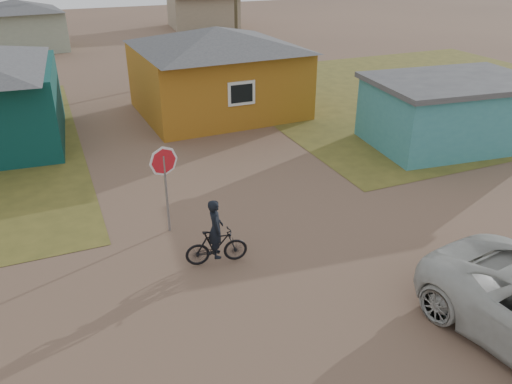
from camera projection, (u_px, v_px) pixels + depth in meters
ground at (316, 295)px, 11.38m from camera, size 120.00×120.00×0.00m
grass_ne at (426, 91)px, 26.97m from camera, size 20.00×18.00×0.00m
house_yellow at (217, 69)px, 22.88m from camera, size 7.72×6.76×3.90m
shed_turquoise at (450, 111)px, 19.46m from camera, size 6.71×4.93×2.60m
house_pale_west at (18, 24)px, 36.45m from camera, size 7.04×6.15×3.60m
house_beige_east at (203, 6)px, 46.97m from camera, size 6.95×6.05×3.60m
utility_pole_near at (236, 0)px, 29.91m from camera, size 1.40×0.20×8.00m
stop_sign at (164, 170)px, 13.12m from camera, size 0.82×0.16×2.51m
cyclist at (216, 241)px, 12.27m from camera, size 1.61×0.69×1.76m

